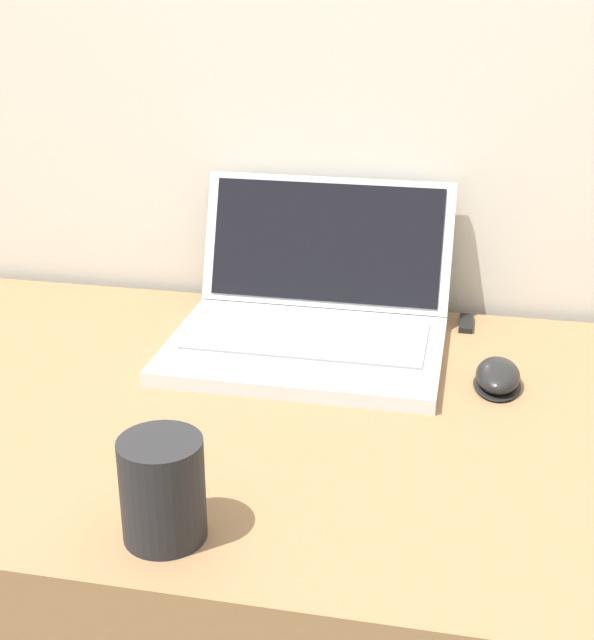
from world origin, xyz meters
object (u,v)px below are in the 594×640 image
Objects in this scene: usb_stick at (466,323)px; drink_cup at (163,488)px; computer_mouse at (498,377)px; laptop at (312,315)px.

drink_cup is at bearing -114.60° from usb_stick.
computer_mouse is at bearing 51.13° from drink_cup.
computer_mouse reaches higher than usb_stick.
usb_stick is (-0.04, 0.19, -0.01)m from computer_mouse.
computer_mouse is 0.20m from usb_stick.
computer_mouse is 1.59× the size of usb_stick.
laptop is 3.87× the size of computer_mouse.
usb_stick is (0.21, 0.10, -0.04)m from laptop.
laptop is at bearing -154.08° from usb_stick.
usb_stick is at bearing 25.92° from laptop.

